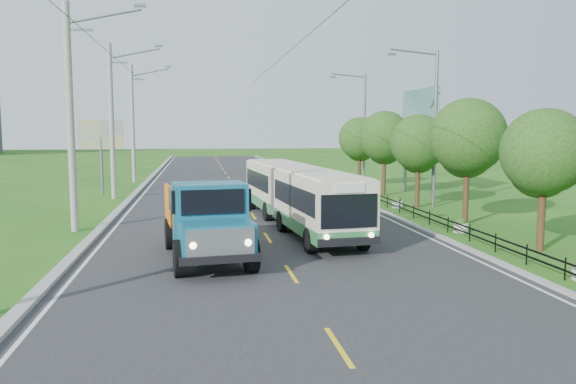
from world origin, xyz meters
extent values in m
plane|color=#1D5815|center=(0.00, 0.00, 0.00)|extent=(240.00, 240.00, 0.00)
cube|color=#28282B|center=(0.00, 20.00, 0.01)|extent=(14.00, 120.00, 0.02)
cube|color=#9E9E99|center=(-7.20, 20.00, 0.07)|extent=(0.40, 120.00, 0.15)
cube|color=#9E9E99|center=(7.15, 20.00, 0.05)|extent=(0.30, 120.00, 0.10)
cube|color=silver|center=(-6.65, 20.00, 0.02)|extent=(0.12, 120.00, 0.00)
cube|color=silver|center=(6.65, 20.00, 0.02)|extent=(0.12, 120.00, 0.00)
cube|color=yellow|center=(0.00, 0.00, 0.02)|extent=(0.12, 2.20, 0.00)
cube|color=black|center=(8.00, 14.00, 0.30)|extent=(0.04, 40.00, 0.60)
cylinder|color=gray|center=(-8.30, 9.00, 5.00)|extent=(0.32, 0.32, 10.00)
cube|color=slate|center=(-7.80, 9.00, 8.80)|extent=(1.20, 0.10, 0.10)
cube|color=slate|center=(-5.20, 9.00, 9.90)|extent=(0.50, 0.18, 0.12)
cylinder|color=gray|center=(-8.30, 21.00, 5.00)|extent=(0.32, 0.32, 10.00)
cube|color=slate|center=(-7.80, 21.00, 8.80)|extent=(1.20, 0.10, 0.10)
cube|color=slate|center=(-5.20, 21.00, 9.90)|extent=(0.50, 0.18, 0.12)
cylinder|color=gray|center=(-8.30, 33.00, 5.00)|extent=(0.32, 0.32, 10.00)
cube|color=slate|center=(-7.80, 33.00, 8.80)|extent=(1.20, 0.10, 0.10)
cube|color=slate|center=(-5.20, 33.00, 9.90)|extent=(0.50, 0.18, 0.12)
cylinder|color=#382314|center=(9.80, 2.00, 1.48)|extent=(0.28, 0.28, 2.97)
sphere|color=#1B3F12|center=(9.80, 2.00, 3.71)|extent=(3.18, 3.18, 3.18)
sphere|color=#1B3F12|center=(10.00, 2.50, 3.07)|extent=(2.33, 2.33, 2.33)
cylinder|color=#382314|center=(9.80, 8.00, 1.68)|extent=(0.28, 0.28, 3.36)
sphere|color=#1B3F12|center=(9.80, 8.00, 4.20)|extent=(3.60, 3.60, 3.60)
sphere|color=#1B3F12|center=(10.00, 8.50, 3.48)|extent=(2.64, 2.64, 2.64)
cylinder|color=#382314|center=(9.80, 14.00, 1.51)|extent=(0.28, 0.28, 3.02)
sphere|color=#1B3F12|center=(9.80, 14.00, 3.78)|extent=(3.24, 3.24, 3.24)
sphere|color=#1B3F12|center=(10.00, 14.50, 3.13)|extent=(2.38, 2.38, 2.38)
cylinder|color=#382314|center=(9.80, 20.00, 1.62)|extent=(0.28, 0.28, 3.25)
sphere|color=#1B3F12|center=(9.80, 20.00, 4.06)|extent=(3.48, 3.48, 3.48)
sphere|color=#1B3F12|center=(10.00, 20.50, 3.36)|extent=(2.55, 2.55, 2.55)
cylinder|color=#382314|center=(9.80, 26.00, 1.54)|extent=(0.28, 0.28, 3.08)
sphere|color=#1B3F12|center=(9.80, 26.00, 3.85)|extent=(3.30, 3.30, 3.30)
sphere|color=#1B3F12|center=(10.00, 26.50, 3.19)|extent=(2.42, 2.42, 2.42)
cylinder|color=slate|center=(10.80, 14.00, 4.50)|extent=(0.20, 0.20, 9.00)
cylinder|color=slate|center=(9.40, 14.00, 8.90)|extent=(2.80, 0.10, 0.34)
cube|color=slate|center=(8.10, 14.00, 8.75)|extent=(0.45, 0.16, 0.12)
cylinder|color=slate|center=(10.80, 28.00, 4.50)|extent=(0.20, 0.20, 9.00)
cylinder|color=slate|center=(9.40, 28.00, 8.90)|extent=(2.80, 0.10, 0.34)
cube|color=slate|center=(8.10, 28.00, 8.75)|extent=(0.45, 0.16, 0.12)
cylinder|color=silver|center=(8.60, 6.00, 0.20)|extent=(0.64, 0.64, 0.40)
sphere|color=#1B3F12|center=(8.60, 6.00, 0.45)|extent=(0.44, 0.44, 0.44)
cylinder|color=silver|center=(8.60, 14.00, 0.20)|extent=(0.64, 0.64, 0.40)
sphere|color=#1B3F12|center=(8.60, 14.00, 0.45)|extent=(0.44, 0.44, 0.44)
cylinder|color=silver|center=(8.60, 22.00, 0.20)|extent=(0.64, 0.64, 0.40)
sphere|color=#1B3F12|center=(8.60, 22.00, 0.45)|extent=(0.44, 0.44, 0.44)
cylinder|color=slate|center=(-9.50, 24.00, 2.00)|extent=(0.20, 0.20, 4.00)
cube|color=yellow|center=(-9.50, 24.00, 4.20)|extent=(3.00, 0.15, 2.00)
cylinder|color=slate|center=(12.30, 17.50, 2.50)|extent=(0.24, 0.24, 5.00)
cylinder|color=slate|center=(12.30, 22.50, 2.50)|extent=(0.24, 0.24, 5.00)
cube|color=#144C47|center=(12.30, 20.00, 5.80)|extent=(0.20, 6.00, 3.00)
cube|color=#307841|center=(2.02, 5.09, 0.72)|extent=(2.86, 7.01, 0.50)
cube|color=beige|center=(2.02, 5.09, 1.86)|extent=(2.86, 7.01, 1.76)
cube|color=black|center=(2.02, 5.09, 1.86)|extent=(2.85, 6.47, 0.87)
cube|color=#307841|center=(1.38, 12.59, 0.72)|extent=(2.82, 6.55, 0.50)
cube|color=beige|center=(1.38, 12.59, 1.86)|extent=(2.82, 6.55, 1.76)
cube|color=black|center=(1.38, 12.59, 1.86)|extent=(2.81, 6.01, 0.87)
cube|color=#4C4C4C|center=(1.69, 8.96, 1.60)|extent=(2.21, 1.09, 2.17)
cube|color=black|center=(2.31, 1.67, 1.71)|extent=(2.05, 0.23, 1.19)
cylinder|color=black|center=(1.18, 2.87, 0.47)|extent=(0.37, 0.97, 0.95)
cylinder|color=black|center=(3.23, 3.05, 0.47)|extent=(0.37, 0.97, 0.95)
cylinder|color=black|center=(0.80, 7.32, 0.47)|extent=(0.37, 0.97, 0.95)
cylinder|color=black|center=(2.85, 7.50, 0.47)|extent=(0.37, 0.97, 0.95)
cylinder|color=black|center=(0.53, 10.41, 0.47)|extent=(0.37, 0.97, 0.95)
cylinder|color=black|center=(2.58, 10.59, 0.47)|extent=(0.37, 0.97, 0.95)
cylinder|color=black|center=(0.17, 14.59, 0.47)|extent=(0.37, 0.97, 0.95)
cylinder|color=black|center=(2.22, 14.77, 0.47)|extent=(0.37, 0.97, 0.95)
cube|color=#156482|center=(-2.29, 0.16, 1.17)|extent=(2.38, 1.73, 1.06)
cube|color=#156482|center=(-2.47, 1.74, 1.70)|extent=(2.51, 1.95, 2.12)
cube|color=black|center=(-2.47, 1.74, 2.23)|extent=(2.71, 1.66, 0.74)
cube|color=black|center=(-2.56, 2.58, 0.69)|extent=(1.78, 6.44, 0.26)
cube|color=orange|center=(-2.77, 4.37, 1.75)|extent=(2.79, 3.44, 1.38)
cylinder|color=black|center=(-3.41, 0.25, 0.58)|extent=(0.50, 1.20, 1.17)
cylinder|color=black|center=(-1.20, 0.50, 0.58)|extent=(0.50, 1.20, 1.17)
cylinder|color=black|center=(-3.90, 4.46, 0.58)|extent=(0.50, 1.20, 1.17)
cylinder|color=black|center=(-1.69, 4.71, 0.58)|extent=(0.50, 1.20, 1.17)
camera|label=1|loc=(-2.82, -16.92, 4.50)|focal=35.00mm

